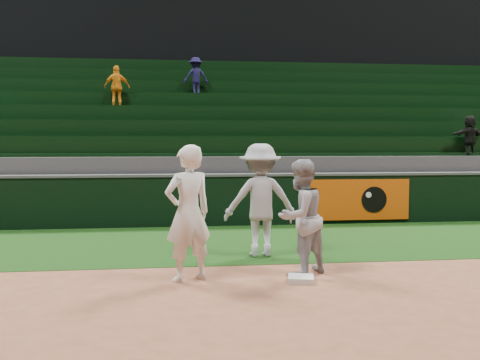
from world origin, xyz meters
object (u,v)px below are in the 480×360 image
Objects in this scene: first_baseman at (188,213)px; base_coach at (260,200)px; baserunner at (300,217)px; first_base at (301,279)px.

base_coach is at bearing -155.70° from first_baseman.
first_baseman reaches higher than baserunner.
first_base is 0.21× the size of baserunner.
base_coach is (-0.31, 1.78, 0.95)m from first_base.
baserunner reaches higher than first_base.
base_coach is at bearing -108.38° from baserunner.
baserunner is at bearing 105.13° from base_coach.
first_baseman is at bearing 170.60° from first_base.
baserunner is 1.42m from base_coach.
first_baseman is 1.13× the size of baserunner.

